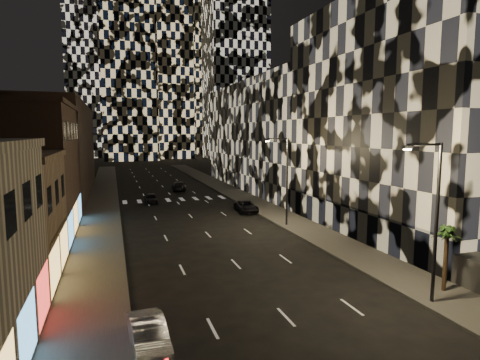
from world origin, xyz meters
TOP-DOWN VIEW (x-y plane):
  - sidewalk_left at (-10.00, 50.00)m, footprint 4.00×120.00m
  - sidewalk_right at (10.00, 50.00)m, footprint 4.00×120.00m
  - curb_left at (-7.90, 50.00)m, footprint 0.20×120.00m
  - curb_right at (7.90, 50.00)m, footprint 0.20×120.00m
  - retail_brown at (-17.00, 33.50)m, footprint 10.00×15.00m
  - retail_filler_left at (-17.00, 60.00)m, footprint 10.00×40.00m
  - midrise_right at (20.00, 24.50)m, footprint 16.00×25.00m
  - midrise_base at (12.30, 24.50)m, footprint 0.60×25.00m
  - midrise_filler_right at (20.00, 57.00)m, footprint 16.00×40.00m
  - tower_right_mid at (35.00, 135.00)m, footprint 20.00×20.00m
  - tower_left_back at (-12.00, 165.00)m, footprint 24.00×24.00m
  - tower_center_low at (-2.00, 140.00)m, footprint 18.00×18.00m
  - streetlight_near at (8.35, 10.00)m, footprint 2.55×0.25m
  - streetlight_far at (8.35, 30.00)m, footprint 2.55×0.25m
  - car_silver_parked at (-7.20, 9.89)m, footprint 1.79×4.39m
  - car_dark_midlane at (-3.50, 48.16)m, footprint 1.63×3.91m
  - car_dark_oncoming at (2.04, 59.16)m, footprint 2.64×5.34m
  - car_dark_rightlane at (7.00, 38.35)m, footprint 2.50×4.95m
  - palm_tree at (10.47, 11.04)m, footprint 2.01×2.05m

SIDE VIEW (x-z plane):
  - sidewalk_left at x=-10.00m, z-range 0.00..0.15m
  - sidewalk_right at x=10.00m, z-range 0.00..0.15m
  - curb_left at x=-7.90m, z-range 0.00..0.15m
  - curb_right at x=7.90m, z-range 0.00..0.15m
  - car_dark_midlane at x=-3.50m, z-range 0.00..1.32m
  - car_dark_rightlane at x=7.00m, z-range 0.00..1.34m
  - car_silver_parked at x=-7.20m, z-range 0.00..1.42m
  - car_dark_oncoming at x=2.04m, z-range 0.00..1.49m
  - midrise_base at x=12.30m, z-range 0.00..3.00m
  - palm_tree at x=10.47m, z-range 1.45..5.47m
  - streetlight_near at x=8.35m, z-range 0.85..9.85m
  - streetlight_far at x=8.35m, z-range 0.85..9.85m
  - retail_brown at x=-17.00m, z-range 0.00..12.00m
  - retail_filler_left at x=-17.00m, z-range 0.00..14.00m
  - midrise_filler_right at x=20.00m, z-range 0.00..18.00m
  - midrise_right at x=20.00m, z-range 0.00..22.00m
  - tower_center_low at x=-2.00m, z-range 0.00..95.00m
  - tower_right_mid at x=35.00m, z-range 0.00..100.00m
  - tower_left_back at x=-12.00m, z-range 0.00..120.00m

